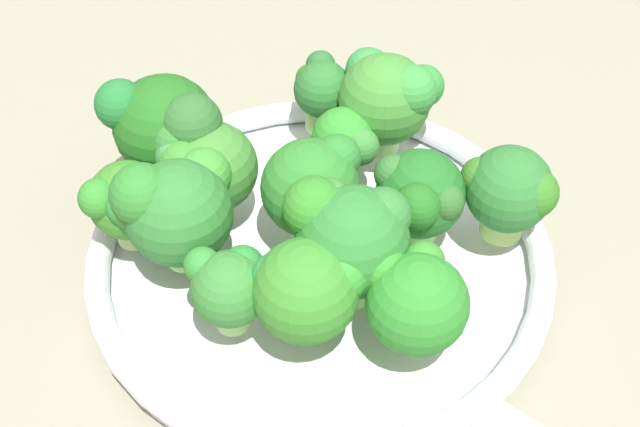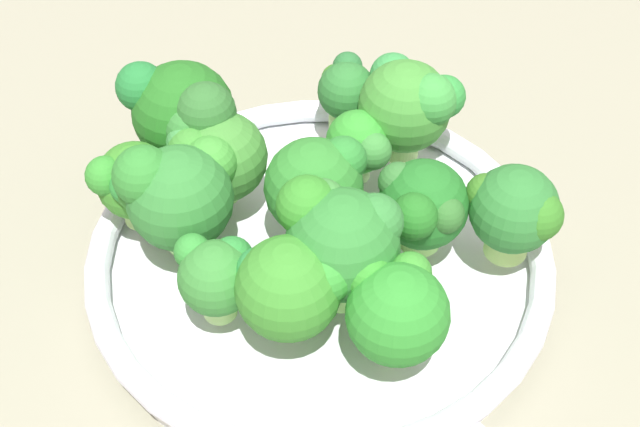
% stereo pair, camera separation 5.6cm
% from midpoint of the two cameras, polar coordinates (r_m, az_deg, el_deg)
% --- Properties ---
extents(ground_plane, '(1.30, 1.30, 0.03)m').
position_cam_midpoint_polar(ground_plane, '(0.62, 1.38, -4.50)').
color(ground_plane, gray).
extents(bowl, '(0.30, 0.30, 0.03)m').
position_cam_midpoint_polar(bowl, '(0.59, 2.70, -3.07)').
color(bowl, silver).
rests_on(bowl, ground_plane).
extents(broccoli_floret_0, '(0.06, 0.05, 0.06)m').
position_cam_midpoint_polar(broccoli_floret_0, '(0.58, -8.73, 1.74)').
color(broccoli_floret_0, '#92BC5F').
rests_on(broccoli_floret_0, bowl).
extents(broccoli_floret_1, '(0.06, 0.07, 0.07)m').
position_cam_midpoint_polar(broccoli_floret_1, '(0.58, -3.71, 3.42)').
color(broccoli_floret_1, '#97CE61').
rests_on(broccoli_floret_1, bowl).
extents(broccoli_floret_2, '(0.08, 0.07, 0.08)m').
position_cam_midpoint_polar(broccoli_floret_2, '(0.52, 4.32, -1.64)').
color(broccoli_floret_2, '#92D065').
rests_on(broccoli_floret_2, bowl).
extents(broccoli_floret_3, '(0.05, 0.05, 0.05)m').
position_cam_midpoint_polar(broccoli_floret_3, '(0.53, -3.65, -3.78)').
color(broccoli_floret_3, '#97CB69').
rests_on(broccoli_floret_3, bowl).
extents(broccoli_floret_4, '(0.07, 0.06, 0.07)m').
position_cam_midpoint_polar(broccoli_floret_4, '(0.62, 8.08, 6.65)').
color(broccoli_floret_4, '#98C869').
rests_on(broccoli_floret_4, bowl).
extents(broccoli_floret_5, '(0.06, 0.07, 0.07)m').
position_cam_midpoint_polar(broccoli_floret_5, '(0.57, 2.26, 1.71)').
color(broccoli_floret_5, '#8CC167').
rests_on(broccoli_floret_5, bowl).
extents(broccoli_floret_6, '(0.07, 0.06, 0.06)m').
position_cam_midpoint_polar(broccoli_floret_6, '(0.51, 7.86, -6.07)').
color(broccoli_floret_6, '#8CCE5F').
rests_on(broccoli_floret_6, bowl).
extents(broccoli_floret_7, '(0.07, 0.07, 0.08)m').
position_cam_midpoint_polar(broccoli_floret_7, '(0.56, -6.35, 0.99)').
color(broccoli_floret_7, '#8AC764').
rests_on(broccoli_floret_7, bowl).
extents(broccoli_floret_8, '(0.06, 0.06, 0.06)m').
position_cam_midpoint_polar(broccoli_floret_8, '(0.56, 9.15, 0.30)').
color(broccoli_floret_8, '#91CB60').
rests_on(broccoli_floret_8, bowl).
extents(broccoli_floret_9, '(0.08, 0.07, 0.08)m').
position_cam_midpoint_polar(broccoli_floret_9, '(0.60, -5.80, 6.10)').
color(broccoli_floret_9, '#97C875').
rests_on(broccoli_floret_9, bowl).
extents(broccoli_floret_10, '(0.06, 0.05, 0.07)m').
position_cam_midpoint_polar(broccoli_floret_10, '(0.57, 14.66, 0.04)').
color(broccoli_floret_10, '#A3D065').
rests_on(broccoli_floret_10, bowl).
extents(broccoli_floret_11, '(0.06, 0.06, 0.07)m').
position_cam_midpoint_polar(broccoli_floret_11, '(0.51, 1.30, -4.69)').
color(broccoli_floret_11, '#98D468').
rests_on(broccoli_floret_11, bowl).
extents(broccoli_floret_12, '(0.05, 0.05, 0.05)m').
position_cam_midpoint_polar(broccoli_floret_12, '(0.61, 5.25, 4.23)').
color(broccoli_floret_12, '#8EBE68').
rests_on(broccoli_floret_12, bowl).
extents(broccoli_floret_13, '(0.04, 0.04, 0.05)m').
position_cam_midpoint_polar(broccoli_floret_13, '(0.65, 4.11, 7.45)').
color(broccoli_floret_13, '#90C55D').
rests_on(broccoli_floret_13, bowl).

